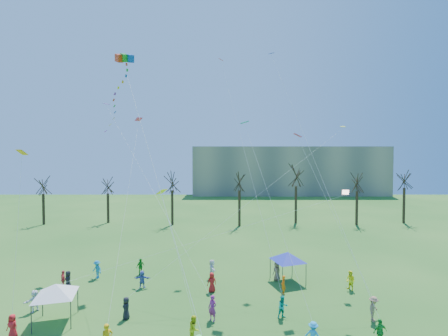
{
  "coord_description": "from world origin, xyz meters",
  "views": [
    {
      "loc": [
        1.45,
        -17.83,
        11.8
      ],
      "look_at": [
        1.44,
        5.0,
        11.0
      ],
      "focal_mm": 25.0,
      "sensor_mm": 36.0,
      "label": 1
    }
  ],
  "objects_px": {
    "distant_building": "(288,171)",
    "canopy_tent_white": "(56,290)",
    "canopy_tent_blue": "(288,256)",
    "big_box_kite": "(120,99)"
  },
  "relations": [
    {
      "from": "distant_building",
      "to": "canopy_tent_white",
      "type": "relative_size",
      "value": 16.72
    },
    {
      "from": "canopy_tent_blue",
      "to": "canopy_tent_white",
      "type": "bearing_deg",
      "value": -157.77
    },
    {
      "from": "canopy_tent_white",
      "to": "canopy_tent_blue",
      "type": "distance_m",
      "value": 19.48
    },
    {
      "from": "big_box_kite",
      "to": "canopy_tent_white",
      "type": "distance_m",
      "value": 15.42
    },
    {
      "from": "big_box_kite",
      "to": "canopy_tent_white",
      "type": "bearing_deg",
      "value": -124.88
    },
    {
      "from": "distant_building",
      "to": "canopy_tent_white",
      "type": "distance_m",
      "value": 84.66
    },
    {
      "from": "big_box_kite",
      "to": "canopy_tent_blue",
      "type": "xyz_separation_m",
      "value": [
        14.83,
        2.78,
        -14.34
      ]
    },
    {
      "from": "distant_building",
      "to": "canopy_tent_white",
      "type": "bearing_deg",
      "value": -112.65
    },
    {
      "from": "big_box_kite",
      "to": "canopy_tent_blue",
      "type": "bearing_deg",
      "value": 10.61
    },
    {
      "from": "distant_building",
      "to": "canopy_tent_blue",
      "type": "xyz_separation_m",
      "value": [
        -14.51,
        -70.62,
        -5.12
      ]
    }
  ]
}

